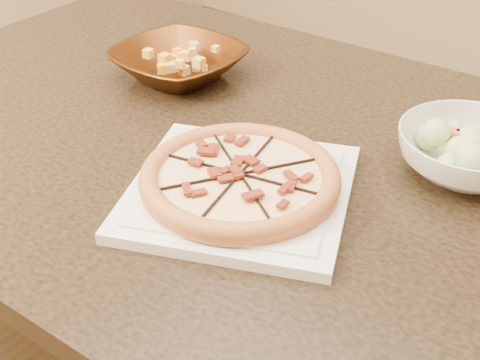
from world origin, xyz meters
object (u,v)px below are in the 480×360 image
(pizza, at_px, (240,178))
(salad_bowl, at_px, (469,153))
(bronze_bowl, at_px, (179,63))
(dining_table, at_px, (237,181))
(plate, at_px, (240,191))

(pizza, relative_size, salad_bowl, 1.32)
(pizza, xyz_separation_m, bronze_bowl, (-0.36, 0.25, -0.00))
(dining_table, bearing_deg, pizza, -49.63)
(dining_table, relative_size, plate, 3.72)
(pizza, height_order, bronze_bowl, bronze_bowl)
(pizza, height_order, salad_bowl, salad_bowl)
(pizza, bearing_deg, dining_table, 130.37)
(bronze_bowl, bearing_deg, dining_table, -25.98)
(dining_table, distance_m, pizza, 0.22)
(plate, height_order, bronze_bowl, bronze_bowl)
(dining_table, xyz_separation_m, pizza, (0.11, -0.13, 0.12))
(dining_table, relative_size, pizza, 5.28)
(plate, distance_m, salad_bowl, 0.37)
(pizza, relative_size, bronze_bowl, 1.19)
(dining_table, relative_size, salad_bowl, 6.95)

